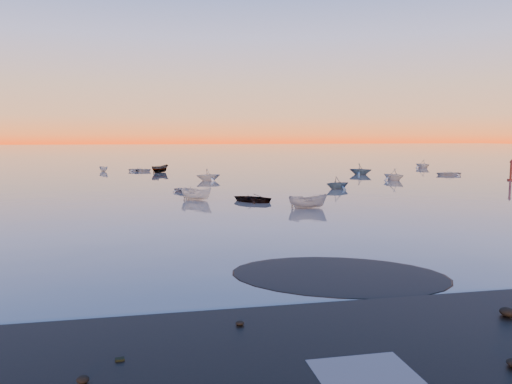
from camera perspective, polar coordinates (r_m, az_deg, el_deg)
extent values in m
plane|color=#6A6159|center=(122.89, -7.99, 3.09)|extent=(600.00, 600.00, 0.00)
imported|color=slate|center=(63.16, -7.77, -0.03)|extent=(4.06, 3.87, 0.99)
imported|color=slate|center=(49.23, 5.94, -1.84)|extent=(1.96, 3.99, 1.34)
cylinder|color=#44130E|center=(89.06, 27.07, 1.23)|extent=(0.98, 0.98, 0.33)
cylinder|color=#44130E|center=(88.96, 27.12, 2.11)|extent=(0.35, 0.35, 2.84)
cone|color=#44130E|center=(88.87, 27.17, 3.19)|extent=(0.66, 0.66, 0.55)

